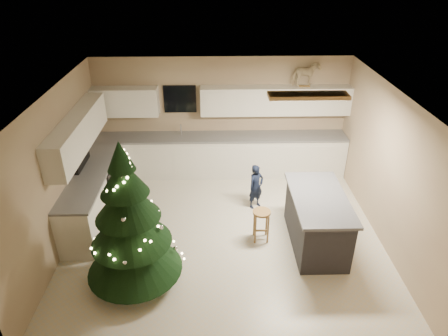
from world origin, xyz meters
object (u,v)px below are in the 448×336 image
at_px(toddler, 256,187).
at_px(island, 317,220).
at_px(christmas_tree, 130,229).
at_px(rocking_horse, 306,74).
at_px(bar_stool, 261,218).

bearing_deg(toddler, island, -86.00).
bearing_deg(christmas_tree, toddler, 43.99).
xyz_separation_m(island, christmas_tree, (-2.96, -0.81, 0.50)).
bearing_deg(christmas_tree, rocking_horse, 47.78).
bearing_deg(rocking_horse, christmas_tree, 118.02).
distance_m(christmas_tree, rocking_horse, 4.85).
xyz_separation_m(christmas_tree, rocking_horse, (3.14, 3.46, 1.29)).
xyz_separation_m(island, rocking_horse, (0.18, 2.65, 1.78)).
distance_m(bar_stool, rocking_horse, 3.30).
distance_m(island, toddler, 1.48).
relative_size(island, toddler, 1.84).
distance_m(bar_stool, toddler, 1.03).
bearing_deg(rocking_horse, island, 156.44).
distance_m(island, rocking_horse, 3.20).
relative_size(christmas_tree, rocking_horse, 3.76).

